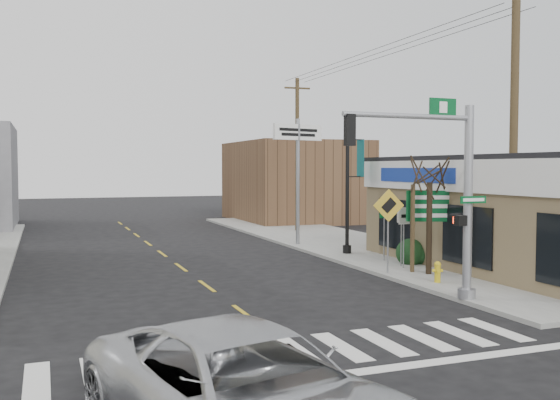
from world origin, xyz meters
name	(u,v)px	position (x,y,z in m)	size (l,w,h in m)	color
ground	(305,357)	(0.00, 0.00, 0.00)	(140.00, 140.00, 0.00)	black
sidewalk_right	(376,251)	(9.00, 13.00, 0.07)	(6.00, 38.00, 0.13)	gray
center_line	(207,286)	(0.00, 8.00, 0.01)	(0.12, 56.00, 0.01)	gold
crosswalk	(297,352)	(0.00, 0.40, 0.01)	(11.00, 2.20, 0.01)	silver
bldg_distant_right	(295,181)	(12.00, 30.00, 2.80)	(8.00, 10.00, 5.60)	brown
suv	(247,395)	(-2.40, -3.70, 0.83)	(2.76, 5.98, 1.66)	#B5B7BB
traffic_signal_pole	(449,181)	(5.54, 3.00, 3.43)	(4.37, 0.37, 5.53)	#93949A
guide_sign	(431,215)	(7.93, 7.30, 2.10)	(1.75, 0.14, 3.07)	#4B3B23
fire_hydrant	(438,271)	(6.86, 5.32, 0.50)	(0.21, 0.21, 0.68)	gold
ped_crossing_sign	(388,216)	(6.30, 7.43, 2.11)	(1.13, 0.08, 2.92)	gray
lamp_post	(349,171)	(7.32, 12.44, 3.65)	(0.79, 0.62, 6.08)	black
dance_center_sign	(298,148)	(6.50, 16.11, 4.69)	(2.81, 0.18, 5.96)	gray
bare_tree	(430,166)	(7.52, 6.78, 3.85)	(2.37, 2.37, 4.73)	black
shrub_front	(524,262)	(10.12, 5.11, 0.64)	(1.35, 1.35, 1.02)	#183B1B
shrub_back	(410,253)	(8.21, 9.02, 0.54)	(1.09, 1.09, 0.82)	black
utility_pole_near	(514,125)	(8.66, 4.05, 5.10)	(1.69, 0.25, 9.69)	#453824
utility_pole_far	(297,153)	(8.95, 22.14, 4.64)	(1.53, 0.23, 8.80)	#412C1A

